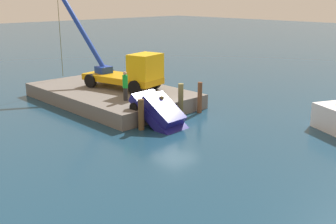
# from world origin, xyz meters

# --- Properties ---
(ground) EXTENTS (200.00, 200.00, 0.00)m
(ground) POSITION_xyz_m (0.00, 0.00, 0.00)
(ground) COLOR navy
(dock) EXTENTS (12.31, 7.40, 0.97)m
(dock) POSITION_xyz_m (-6.72, 0.00, 0.48)
(dock) COLOR slate
(dock) RESTS_ON ground
(crane_truck) EXTENTS (9.85, 3.63, 7.29)m
(crane_truck) POSITION_xyz_m (-5.71, 0.82, 2.38)
(crane_truck) COLOR orange
(crane_truck) RESTS_ON dock
(dock_worker) EXTENTS (0.34, 0.34, 1.90)m
(dock_worker) POSITION_xyz_m (-3.19, -1.38, 1.95)
(dock_worker) COLOR #292929
(dock_worker) RESTS_ON dock
(salvaged_car) EXTENTS (4.02, 2.24, 2.92)m
(salvaged_car) POSITION_xyz_m (0.34, -1.39, 0.67)
(salvaged_car) COLOR navy
(salvaged_car) RESTS_ON ground
(piling_near) EXTENTS (0.35, 0.35, 1.82)m
(piling_near) POSITION_xyz_m (-0.11, -2.66, 0.91)
(piling_near) COLOR brown
(piling_near) RESTS_ON ground
(piling_mid) EXTENTS (0.29, 0.29, 1.75)m
(piling_mid) POSITION_xyz_m (0.01, -1.15, 0.88)
(piling_mid) COLOR brown
(piling_mid) RESTS_ON ground
(piling_far) EXTENTS (0.33, 0.33, 2.22)m
(piling_far) POSITION_xyz_m (-0.26, 0.74, 1.11)
(piling_far) COLOR brown
(piling_far) RESTS_ON ground
(piling_end) EXTENTS (0.30, 0.30, 2.07)m
(piling_end) POSITION_xyz_m (-0.21, 2.47, 1.03)
(piling_end) COLOR brown
(piling_end) RESTS_ON ground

